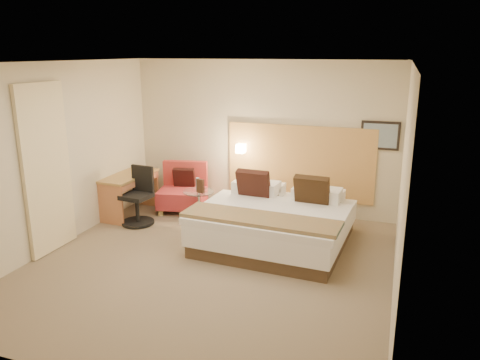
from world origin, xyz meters
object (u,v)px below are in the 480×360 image
(lounge_chair, at_px, (183,192))
(desk, at_px, (130,183))
(desk_chair, at_px, (139,201))
(bed, at_px, (276,222))
(side_table, at_px, (199,206))

(lounge_chair, relative_size, desk, 0.80)
(lounge_chair, bearing_deg, desk, -144.77)
(desk, distance_m, desk_chair, 0.54)
(bed, bearing_deg, desk_chair, 178.37)
(side_table, bearing_deg, desk_chair, -163.40)
(bed, xyz_separation_m, lounge_chair, (-2.01, 0.96, 0.00))
(bed, xyz_separation_m, side_table, (-1.43, 0.36, -0.02))
(side_table, relative_size, desk, 0.55)
(lounge_chair, distance_m, side_table, 0.83)
(bed, relative_size, desk_chair, 2.33)
(side_table, xyz_separation_m, desk, (-1.35, 0.05, 0.26))
(desk_chair, bearing_deg, bed, -1.63)
(bed, distance_m, side_table, 1.47)
(lounge_chair, bearing_deg, side_table, -45.79)
(desk, bearing_deg, lounge_chair, 35.23)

